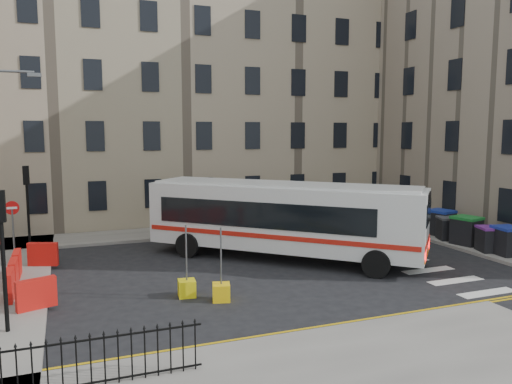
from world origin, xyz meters
TOP-DOWN VIEW (x-y plane):
  - ground at (0.00, 0.00)m, footprint 120.00×120.00m
  - pavement_north at (-6.00, 8.60)m, footprint 36.00×3.20m
  - pavement_east at (9.00, 4.00)m, footprint 2.40×26.00m
  - terrace_north at (-7.00, 15.50)m, footprint 38.30×10.80m
  - traffic_light_nw at (-12.00, 6.50)m, footprint 0.28×0.22m
  - traffic_light_sw at (-12.00, -4.00)m, footprint 0.28×0.22m
  - no_entry_north at (-12.50, 4.50)m, footprint 0.60×0.08m
  - roadworks_barriers at (-11.84, 0.50)m, footprint 1.66×6.26m
  - iron_railings at (-11.25, -8.20)m, footprint 7.80×0.04m
  - bus at (-0.99, 1.19)m, footprint 11.13×10.71m
  - wheelie_bin_a at (8.83, -2.41)m, footprint 1.21×1.34m
  - wheelie_bin_b at (8.56, -1.59)m, footprint 1.24×1.33m
  - wheelie_bin_c at (8.68, -0.03)m, footprint 1.41×1.53m
  - wheelie_bin_d at (8.61, 1.24)m, footprint 1.29×1.37m
  - wheelie_bin_e at (9.06, 2.25)m, footprint 1.37×1.49m
  - bollard_yellow at (-5.34, -3.29)m, footprint 0.74×0.74m
  - bollard_chevron at (-6.37, -2.43)m, footprint 0.66×0.66m

SIDE VIEW (x-z plane):
  - ground at x=0.00m, z-range 0.00..0.00m
  - pavement_north at x=-6.00m, z-range 0.00..0.15m
  - pavement_east at x=9.00m, z-range 0.00..0.15m
  - bollard_yellow at x=-5.34m, z-range 0.00..0.60m
  - bollard_chevron at x=-6.37m, z-range 0.00..0.60m
  - roadworks_barriers at x=-11.84m, z-range 0.15..1.15m
  - iron_railings at x=-11.25m, z-range 0.15..1.35m
  - wheelie_bin_b at x=8.56m, z-range 0.16..1.36m
  - wheelie_bin_d at x=8.61m, z-range 0.16..1.36m
  - wheelie_bin_a at x=8.83m, z-range 0.16..1.49m
  - wheelie_bin_e at x=9.06m, z-range 0.16..1.56m
  - wheelie_bin_c at x=8.68m, z-range 0.16..1.59m
  - bus at x=-0.99m, z-range 0.27..3.70m
  - no_entry_north at x=-12.50m, z-range 0.58..3.58m
  - traffic_light_nw at x=-12.00m, z-range 0.82..4.92m
  - traffic_light_sw at x=-12.00m, z-range 0.82..4.92m
  - terrace_north at x=-7.00m, z-range 0.02..17.22m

